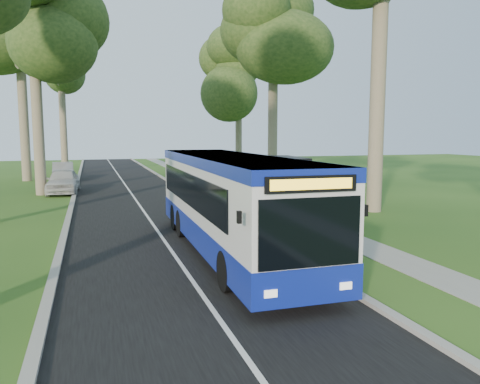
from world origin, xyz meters
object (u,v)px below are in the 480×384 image
at_px(bus_stop_sign, 352,220).
at_px(car_white, 63,181).
at_px(litter_bin, 294,225).
at_px(bus, 230,203).
at_px(car_silver, 63,171).
at_px(bus_shelter, 287,176).

bearing_deg(bus_stop_sign, car_white, 101.52).
relative_size(litter_bin, car_white, 0.21).
bearing_deg(bus, litter_bin, 24.46).
relative_size(bus_stop_sign, car_white, 0.58).
distance_m(litter_bin, car_silver, 27.36).
height_order(car_white, car_silver, car_white).
height_order(bus, litter_bin, bus).
height_order(bus_shelter, litter_bin, bus_shelter).
xyz_separation_m(bus, car_white, (-6.01, 18.09, -0.83)).
relative_size(bus_shelter, car_silver, 0.74).
xyz_separation_m(bus, bus_stop_sign, (1.99, -4.11, 0.05)).
relative_size(bus_shelter, litter_bin, 3.39).
bearing_deg(litter_bin, bus, -156.30).
bearing_deg(bus_shelter, car_white, 131.87).
height_order(bus_stop_sign, litter_bin, bus_stop_sign).
height_order(litter_bin, car_silver, car_silver).
distance_m(car_white, car_silver, 8.90).
height_order(bus, bus_stop_sign, bus).
bearing_deg(bus_stop_sign, car_silver, 96.92).
distance_m(bus, car_white, 19.08).
bearing_deg(car_white, bus_shelter, -49.80).
distance_m(bus_shelter, car_white, 16.64).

